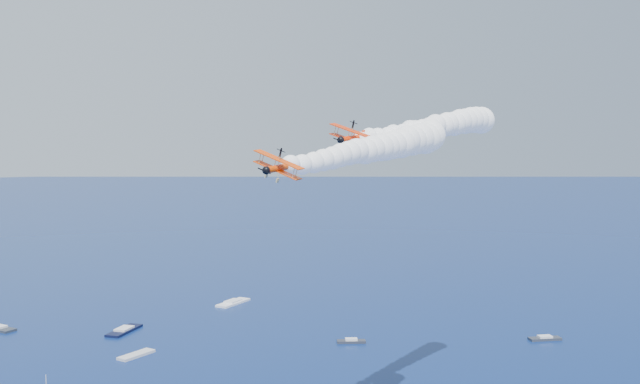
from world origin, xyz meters
name	(u,v)px	position (x,y,z in m)	size (l,w,h in m)	color
biplane_lead	(352,138)	(19.98, 39.67, 57.74)	(7.35, 8.25, 4.97)	#FB3205
biplane_trail	(279,168)	(-1.44, 19.30, 54.16)	(6.44, 7.22, 4.35)	#FF4505
smoke_trail_lead	(429,127)	(43.37, 51.91, 59.72)	(47.35, 27.57, 9.84)	white
smoke_trail_trail	(372,149)	(20.58, 33.87, 56.14)	(44.91, 31.70, 9.84)	white
spectator_boats	(114,366)	(-6.19, 117.27, 0.35)	(217.55, 166.19, 0.70)	silver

